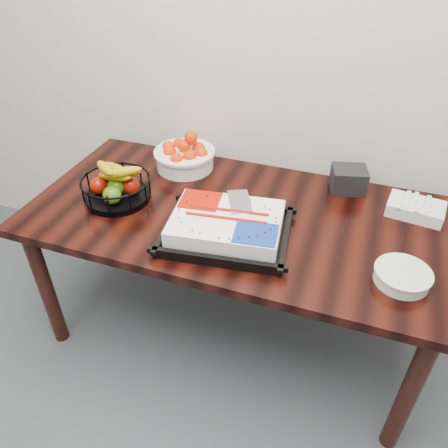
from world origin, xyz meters
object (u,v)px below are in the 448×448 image
(fruit_basket, at_px, (116,186))
(napkin_box, at_px, (348,179))
(table, at_px, (235,228))
(cake_tray, at_px, (227,226))
(plate_stack, at_px, (402,276))
(tangerine_bowl, at_px, (184,153))

(fruit_basket, height_order, napkin_box, fruit_basket)
(napkin_box, bearing_deg, table, -141.26)
(cake_tray, xyz_separation_m, plate_stack, (0.67, -0.04, -0.02))
(tangerine_bowl, bearing_deg, table, -38.52)
(plate_stack, xyz_separation_m, napkin_box, (-0.26, 0.56, 0.03))
(plate_stack, height_order, napkin_box, napkin_box)
(table, bearing_deg, napkin_box, 38.74)
(plate_stack, bearing_deg, table, 163.44)
(tangerine_bowl, bearing_deg, fruit_basket, -114.80)
(table, xyz_separation_m, napkin_box, (0.44, 0.35, 0.14))
(table, distance_m, cake_tray, 0.21)
(fruit_basket, bearing_deg, cake_tray, -8.83)
(table, relative_size, plate_stack, 8.96)
(tangerine_bowl, bearing_deg, cake_tray, -49.97)
(tangerine_bowl, relative_size, fruit_basket, 0.99)
(tangerine_bowl, relative_size, napkin_box, 1.97)
(table, height_order, tangerine_bowl, tangerine_bowl)
(plate_stack, bearing_deg, fruit_basket, 174.13)
(table, height_order, cake_tray, cake_tray)
(cake_tray, height_order, plate_stack, cake_tray)
(fruit_basket, relative_size, plate_stack, 1.53)
(table, bearing_deg, plate_stack, -16.56)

